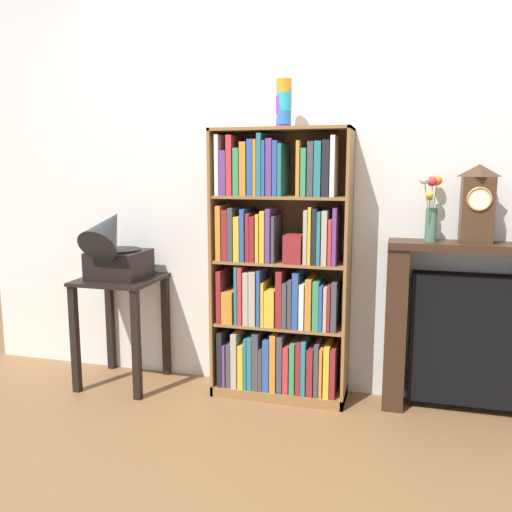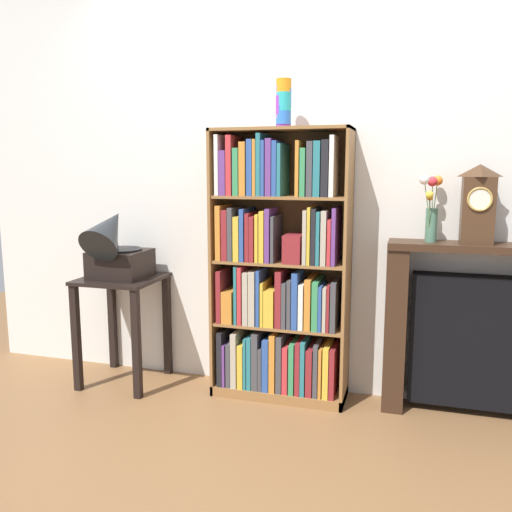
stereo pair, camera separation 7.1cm
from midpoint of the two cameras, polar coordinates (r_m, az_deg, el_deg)
name	(u,v)px [view 1 (the left image)]	position (r m, az deg, el deg)	size (l,w,h in m)	color
ground_plane	(275,403)	(3.34, 1.45, -15.48)	(7.43, 6.40, 0.02)	brown
wall_back	(295,183)	(3.32, 3.58, 7.76)	(4.43, 0.08, 2.60)	silver
bookshelf	(278,276)	(3.20, 1.77, -2.20)	(0.81, 0.30, 1.62)	olive
cup_stack	(284,104)	(3.15, 2.31, 15.99)	(0.09, 0.09, 0.27)	purple
side_table_left	(121,306)	(3.56, -14.78, -5.24)	(0.49, 0.48, 0.70)	black
gramophone	(114,248)	(3.43, -15.55, 0.87)	(0.33, 0.48, 0.51)	black
fireplace_mantel	(475,331)	(3.26, 21.85, -7.42)	(0.99, 0.24, 0.99)	#382316
mantel_clock	(477,204)	(3.11, 21.99, 5.19)	(0.17, 0.15, 0.43)	#472D1C
flower_vase	(431,207)	(3.10, 17.60, 5.04)	(0.13, 0.18, 0.37)	#4C7A60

